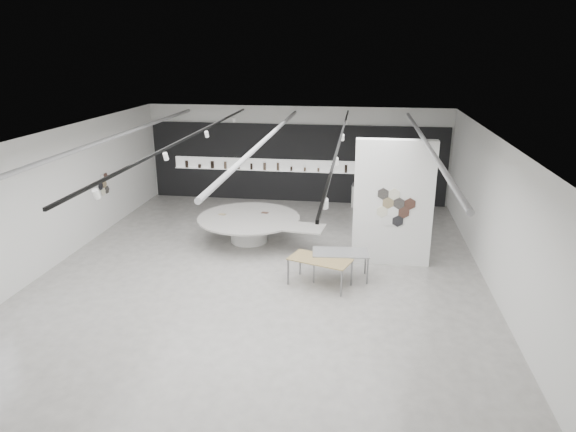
# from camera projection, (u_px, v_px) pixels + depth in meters

# --- Properties ---
(room) EXTENTS (12.02, 14.02, 3.82)m
(room) POSITION_uv_depth(u_px,v_px,m) (260.00, 199.00, 13.85)
(room) COLOR #ABA7A1
(room) RESTS_ON ground
(back_wall_display) EXTENTS (11.80, 0.27, 3.10)m
(back_wall_display) POSITION_uv_depth(u_px,v_px,m) (294.00, 163.00, 20.53)
(back_wall_display) COLOR black
(back_wall_display) RESTS_ON ground
(partition_column) EXTENTS (2.20, 0.38, 3.60)m
(partition_column) POSITION_uv_depth(u_px,v_px,m) (393.00, 203.00, 14.38)
(partition_column) COLOR white
(partition_column) RESTS_ON ground
(display_island) EXTENTS (4.35, 3.67, 0.84)m
(display_island) POSITION_uv_depth(u_px,v_px,m) (251.00, 226.00, 16.39)
(display_island) COLOR white
(display_island) RESTS_ON ground
(sample_table_wood) EXTENTS (1.76, 1.27, 0.74)m
(sample_table_wood) POSITION_uv_depth(u_px,v_px,m) (320.00, 261.00, 13.31)
(sample_table_wood) COLOR #9B8250
(sample_table_wood) RESTS_ON ground
(sample_table_stone) EXTENTS (1.55, 0.87, 0.77)m
(sample_table_stone) POSITION_uv_depth(u_px,v_px,m) (341.00, 254.00, 13.71)
(sample_table_stone) COLOR gray
(sample_table_stone) RESTS_ON ground
(kitchen_counter) EXTENTS (1.58, 0.74, 1.21)m
(kitchen_counter) POSITION_uv_depth(u_px,v_px,m) (371.00, 196.00, 20.05)
(kitchen_counter) COLOR white
(kitchen_counter) RESTS_ON ground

